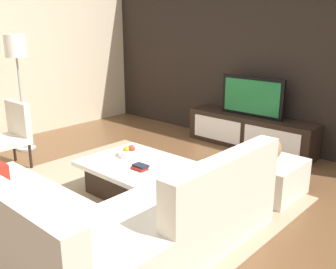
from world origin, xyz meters
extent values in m
plane|color=brown|center=(0.00, 0.00, 0.00)|extent=(14.00, 14.00, 0.00)
cube|color=black|center=(0.00, 2.70, 1.40)|extent=(6.40, 0.12, 2.80)
cube|color=beige|center=(-3.20, 0.20, 1.40)|extent=(0.12, 5.20, 2.80)
cube|color=tan|center=(-0.10, 0.00, 0.01)|extent=(3.20, 2.70, 0.01)
cube|color=black|center=(0.00, 2.40, 0.25)|extent=(2.03, 0.42, 0.50)
cube|color=white|center=(-0.47, 2.18, 0.25)|extent=(0.86, 0.01, 0.35)
cube|color=white|center=(0.47, 2.18, 0.25)|extent=(0.86, 0.01, 0.35)
cube|color=black|center=(0.00, 2.40, 0.80)|extent=(1.02, 0.05, 0.59)
cube|color=#1E7238|center=(0.00, 2.37, 0.80)|extent=(0.92, 0.01, 0.50)
cube|color=beige|center=(0.20, -1.30, 0.22)|extent=(2.31, 0.85, 0.44)
cube|color=beige|center=(0.93, -0.16, 0.22)|extent=(0.85, 1.42, 0.44)
cube|color=beige|center=(1.27, -0.16, 0.64)|extent=(0.18, 1.42, 0.41)
cube|color=red|center=(0.93, 0.19, 0.47)|extent=(0.60, 0.44, 0.06)
cube|color=black|center=(-0.10, 0.10, 0.17)|extent=(0.86, 0.75, 0.33)
cube|color=white|center=(-0.10, 0.10, 0.35)|extent=(1.07, 0.93, 0.05)
cylinder|color=black|center=(-2.11, -0.31, 0.19)|extent=(0.04, 0.04, 0.38)
cylinder|color=black|center=(-1.67, -0.31, 0.19)|extent=(0.04, 0.04, 0.38)
cube|color=beige|center=(-1.89, -0.54, 0.38)|extent=(0.52, 0.54, 0.08)
cube|color=beige|center=(-1.89, -0.31, 0.65)|extent=(0.52, 0.08, 0.45)
cylinder|color=#A5A5AA|center=(-2.48, 0.05, 0.01)|extent=(0.28, 0.28, 0.02)
cylinder|color=#A5A5AA|center=(-2.48, 0.05, 0.70)|extent=(0.03, 0.03, 1.36)
cylinder|color=white|center=(-2.48, 0.05, 1.54)|extent=(0.30, 0.30, 0.32)
cube|color=beige|center=(0.99, 1.10, 0.20)|extent=(0.70, 0.70, 0.40)
cylinder|color=silver|center=(-0.28, 0.20, 0.42)|extent=(0.28, 0.28, 0.07)
sphere|color=#B23326|center=(-0.26, 0.20, 0.47)|extent=(0.08, 0.08, 0.08)
sphere|color=#4C8C33|center=(-0.30, 0.24, 0.46)|extent=(0.07, 0.07, 0.07)
sphere|color=gold|center=(-0.29, 0.16, 0.46)|extent=(0.07, 0.07, 0.07)
sphere|color=#997247|center=(0.99, 1.10, 0.53)|extent=(0.26, 0.26, 0.26)
cube|color=maroon|center=(0.11, -0.03, 0.40)|extent=(0.16, 0.11, 0.03)
cube|color=#1E232D|center=(0.12, -0.01, 0.42)|extent=(0.16, 0.10, 0.02)
camera|label=1|loc=(2.82, -2.56, 1.86)|focal=40.58mm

